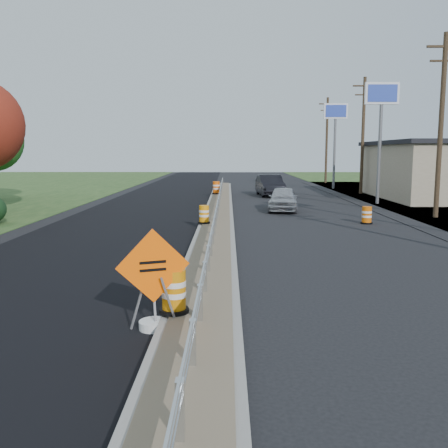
{
  "coord_description": "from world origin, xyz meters",
  "views": [
    {
      "loc": [
        0.53,
        -17.2,
        3.42
      ],
      "look_at": [
        0.4,
        -1.1,
        1.1
      ],
      "focal_mm": 40.0,
      "sensor_mm": 36.0,
      "label": 1
    }
  ],
  "objects_px": {
    "barrel_median_near": "(174,292)",
    "car_silver": "(283,199)",
    "car_dark_mid": "(270,185)",
    "barrel_shoulder_near": "(367,215)",
    "barrel_median_mid": "(204,215)",
    "caution_sign": "(154,304)",
    "barrel_median_far": "(216,188)"
  },
  "relations": [
    {
      "from": "car_dark_mid",
      "to": "barrel_median_near",
      "type": "bearing_deg",
      "value": -102.83
    },
    {
      "from": "barrel_median_far",
      "to": "barrel_shoulder_near",
      "type": "xyz_separation_m",
      "value": [
        7.6,
        -14.57,
        -0.29
      ]
    },
    {
      "from": "barrel_shoulder_near",
      "to": "car_dark_mid",
      "type": "bearing_deg",
      "value": 102.1
    },
    {
      "from": "caution_sign",
      "to": "barrel_median_near",
      "type": "height_order",
      "value": "caution_sign"
    },
    {
      "from": "barrel_shoulder_near",
      "to": "car_silver",
      "type": "relative_size",
      "value": 0.2
    },
    {
      "from": "barrel_median_near",
      "to": "barrel_shoulder_near",
      "type": "xyz_separation_m",
      "value": [
        7.78,
        14.23,
        -0.25
      ]
    },
    {
      "from": "barrel_median_mid",
      "to": "barrel_shoulder_near",
      "type": "bearing_deg",
      "value": 11.01
    },
    {
      "from": "car_silver",
      "to": "caution_sign",
      "type": "bearing_deg",
      "value": -95.49
    },
    {
      "from": "barrel_shoulder_near",
      "to": "car_dark_mid",
      "type": "xyz_separation_m",
      "value": [
        -3.36,
        15.67,
        0.42
      ]
    },
    {
      "from": "barrel_median_near",
      "to": "car_silver",
      "type": "bearing_deg",
      "value": 77.54
    },
    {
      "from": "barrel_median_near",
      "to": "barrel_median_far",
      "type": "xyz_separation_m",
      "value": [
        0.18,
        28.79,
        0.04
      ]
    },
    {
      "from": "barrel_median_near",
      "to": "barrel_median_far",
      "type": "height_order",
      "value": "barrel_median_far"
    },
    {
      "from": "car_silver",
      "to": "car_dark_mid",
      "type": "xyz_separation_m",
      "value": [
        0.08,
        10.25,
        0.11
      ]
    },
    {
      "from": "caution_sign",
      "to": "barrel_median_near",
      "type": "distance_m",
      "value": 0.52
    },
    {
      "from": "car_dark_mid",
      "to": "barrel_shoulder_near",
      "type": "bearing_deg",
      "value": -82.33
    },
    {
      "from": "barrel_shoulder_near",
      "to": "car_dark_mid",
      "type": "distance_m",
      "value": 16.03
    },
    {
      "from": "caution_sign",
      "to": "barrel_median_far",
      "type": "bearing_deg",
      "value": 68.23
    },
    {
      "from": "barrel_median_near",
      "to": "car_silver",
      "type": "distance_m",
      "value": 20.12
    },
    {
      "from": "barrel_median_far",
      "to": "car_dark_mid",
      "type": "distance_m",
      "value": 4.39
    },
    {
      "from": "barrel_median_far",
      "to": "car_silver",
      "type": "height_order",
      "value": "car_silver"
    },
    {
      "from": "barrel_median_near",
      "to": "car_dark_mid",
      "type": "height_order",
      "value": "car_dark_mid"
    },
    {
      "from": "barrel_median_near",
      "to": "car_silver",
      "type": "relative_size",
      "value": 0.21
    },
    {
      "from": "caution_sign",
      "to": "barrel_median_far",
      "type": "relative_size",
      "value": 2.05
    },
    {
      "from": "caution_sign",
      "to": "barrel_median_mid",
      "type": "height_order",
      "value": "caution_sign"
    },
    {
      "from": "barrel_median_mid",
      "to": "barrel_median_far",
      "type": "bearing_deg",
      "value": 89.37
    },
    {
      "from": "caution_sign",
      "to": "barrel_shoulder_near",
      "type": "distance_m",
      "value": 16.69
    },
    {
      "from": "caution_sign",
      "to": "barrel_shoulder_near",
      "type": "bearing_deg",
      "value": 40.13
    },
    {
      "from": "barrel_median_mid",
      "to": "barrel_median_near",
      "type": "bearing_deg",
      "value": -90.0
    },
    {
      "from": "barrel_median_near",
      "to": "barrel_median_mid",
      "type": "distance_m",
      "value": 12.71
    },
    {
      "from": "caution_sign",
      "to": "car_silver",
      "type": "bearing_deg",
      "value": 56.07
    },
    {
      "from": "barrel_median_far",
      "to": "car_silver",
      "type": "distance_m",
      "value": 10.05
    },
    {
      "from": "car_silver",
      "to": "barrel_median_far",
      "type": "bearing_deg",
      "value": 122.18
    }
  ]
}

